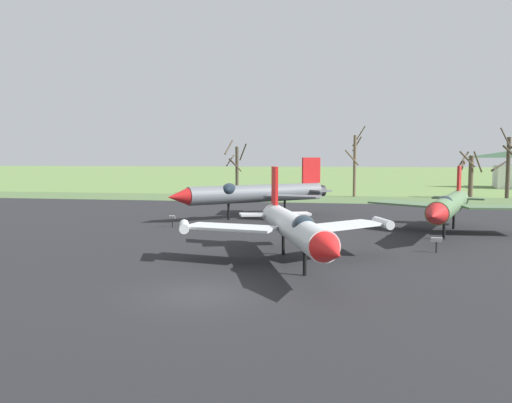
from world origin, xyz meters
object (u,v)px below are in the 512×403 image
object	(u,v)px
jet_fighter_front_right	(449,205)
jet_fighter_rear_center	(254,193)
info_placard_front_right	(436,243)
jet_fighter_rear_left	(295,227)
info_placard_rear_center	(172,220)

from	to	relation	value
jet_fighter_front_right	jet_fighter_rear_center	bearing A→B (deg)	155.06
jet_fighter_front_right	info_placard_front_right	distance (m)	7.85
info_placard_front_right	jet_fighter_rear_left	distance (m)	9.05
jet_fighter_rear_center	jet_fighter_rear_left	size ratio (longest dim) A/B	0.95
jet_fighter_rear_center	jet_fighter_rear_left	distance (m)	20.30
info_placard_front_right	jet_fighter_rear_left	bearing A→B (deg)	-146.21
jet_fighter_rear_left	info_placard_rear_center	bearing A→B (deg)	131.07
jet_fighter_front_right	jet_fighter_rear_left	world-z (taller)	jet_fighter_rear_left
jet_fighter_front_right	info_placard_front_right	size ratio (longest dim) A/B	16.10
jet_fighter_rear_center	info_placard_rear_center	world-z (taller)	jet_fighter_rear_center
info_placard_front_right	jet_fighter_rear_left	xyz separation A→B (m)	(-7.44, -4.98, 1.37)
info_placard_front_right	info_placard_rear_center	xyz separation A→B (m)	(-18.24, 7.41, 0.00)
info_placard_front_right	info_placard_rear_center	distance (m)	19.69
jet_fighter_rear_center	info_placard_front_right	bearing A→B (deg)	-47.71
info_placard_rear_center	jet_fighter_rear_left	bearing A→B (deg)	-48.93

